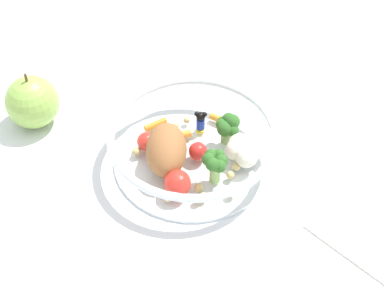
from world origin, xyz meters
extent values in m
plane|color=white|center=(0.00, 0.00, 0.00)|extent=(2.40, 2.40, 0.00)
cylinder|color=white|center=(0.00, 0.01, 0.00)|extent=(0.21, 0.21, 0.01)
torus|color=white|center=(0.00, 0.01, 0.05)|extent=(0.22, 0.22, 0.01)
ellipsoid|color=#935B33|center=(0.01, 0.05, 0.04)|extent=(0.10, 0.09, 0.05)
cylinder|color=#8EB766|center=(-0.05, 0.02, 0.02)|extent=(0.01, 0.01, 0.02)
sphere|color=#2D6023|center=(-0.04, 0.02, 0.05)|extent=(0.02, 0.02, 0.02)
sphere|color=#2D6023|center=(-0.05, 0.02, 0.05)|extent=(0.02, 0.02, 0.02)
sphere|color=#2D6023|center=(-0.05, 0.03, 0.05)|extent=(0.02, 0.02, 0.02)
sphere|color=#2D6023|center=(-0.06, 0.02, 0.04)|extent=(0.02, 0.02, 0.02)
sphere|color=#2D6023|center=(-0.05, 0.01, 0.04)|extent=(0.02, 0.02, 0.02)
sphere|color=#2D6023|center=(-0.05, 0.01, 0.05)|extent=(0.01, 0.01, 0.01)
cylinder|color=#7FAD5B|center=(-0.01, -0.04, 0.02)|extent=(0.01, 0.01, 0.02)
sphere|color=#2D6023|center=(0.00, -0.04, 0.04)|extent=(0.01, 0.01, 0.01)
sphere|color=#2D6023|center=(-0.01, -0.03, 0.04)|extent=(0.02, 0.02, 0.02)
sphere|color=#2D6023|center=(-0.01, -0.03, 0.04)|extent=(0.02, 0.02, 0.02)
sphere|color=#2D6023|center=(-0.02, -0.04, 0.04)|extent=(0.02, 0.02, 0.02)
sphere|color=#2D6023|center=(-0.01, -0.04, 0.05)|extent=(0.02, 0.02, 0.02)
sphere|color=#2D6023|center=(-0.01, -0.04, 0.05)|extent=(0.02, 0.02, 0.02)
sphere|color=silver|center=(-0.04, -0.03, 0.03)|extent=(0.03, 0.03, 0.03)
sphere|color=silver|center=(-0.04, -0.03, 0.03)|extent=(0.03, 0.03, 0.03)
sphere|color=silver|center=(-0.06, -0.03, 0.03)|extent=(0.03, 0.03, 0.03)
sphere|color=silver|center=(-0.05, -0.04, 0.03)|extent=(0.03, 0.03, 0.03)
sphere|color=silver|center=(-0.04, -0.04, 0.02)|extent=(0.02, 0.02, 0.02)
cube|color=yellow|center=(0.03, -0.03, 0.01)|extent=(0.02, 0.02, 0.00)
cylinder|color=#1933B2|center=(0.03, -0.03, 0.02)|extent=(0.02, 0.02, 0.02)
sphere|color=black|center=(0.03, -0.03, 0.03)|extent=(0.01, 0.01, 0.01)
sphere|color=black|center=(0.03, -0.03, 0.04)|extent=(0.01, 0.01, 0.01)
sphere|color=black|center=(0.03, -0.02, 0.04)|extent=(0.01, 0.01, 0.01)
cylinder|color=orange|center=(0.07, 0.02, 0.01)|extent=(0.01, 0.03, 0.01)
cylinder|color=orange|center=(0.04, 0.01, 0.02)|extent=(0.02, 0.04, 0.01)
cylinder|color=orange|center=(0.02, -0.06, 0.01)|extent=(0.04, 0.02, 0.01)
sphere|color=red|center=(-0.04, 0.07, 0.03)|extent=(0.03, 0.03, 0.03)
sphere|color=red|center=(-0.01, 0.01, 0.02)|extent=(0.02, 0.02, 0.02)
sphere|color=red|center=(0.05, 0.05, 0.02)|extent=(0.03, 0.03, 0.03)
sphere|color=#D1B775|center=(-0.05, -0.01, 0.02)|extent=(0.01, 0.01, 0.01)
sphere|color=tan|center=(0.05, 0.00, 0.01)|extent=(0.01, 0.01, 0.01)
sphere|color=tan|center=(0.05, -0.02, 0.01)|extent=(0.01, 0.01, 0.01)
sphere|color=tan|center=(0.05, 0.07, 0.02)|extent=(0.01, 0.01, 0.01)
sphere|color=tan|center=(0.06, 0.04, 0.02)|extent=(0.01, 0.01, 0.01)
sphere|color=#D1B775|center=(-0.07, 0.05, 0.02)|extent=(0.01, 0.01, 0.01)
sphere|color=tan|center=(-0.08, 0.02, 0.02)|extent=(0.01, 0.01, 0.01)
sphere|color=tan|center=(-0.05, 0.04, 0.02)|extent=(0.01, 0.01, 0.01)
sphere|color=#D1B775|center=(-0.04, 0.08, 0.01)|extent=(0.01, 0.01, 0.01)
sphere|color=tan|center=(-0.06, 0.06, 0.01)|extent=(0.01, 0.01, 0.01)
sphere|color=tan|center=(-0.06, 0.00, 0.01)|extent=(0.01, 0.01, 0.01)
sphere|color=#8CB74C|center=(0.19, 0.14, 0.04)|extent=(0.07, 0.07, 0.07)
cylinder|color=brown|center=(0.19, 0.14, 0.08)|extent=(0.00, 0.00, 0.01)
cube|color=silver|center=(-0.22, -0.09, 0.00)|extent=(0.14, 0.14, 0.01)
camera|label=1|loc=(-0.40, 0.34, 0.57)|focal=54.29mm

